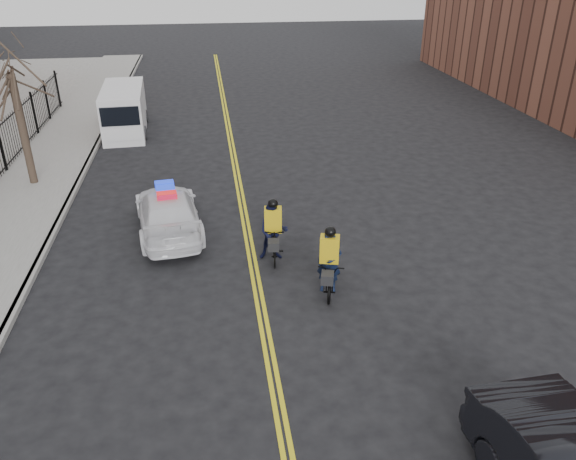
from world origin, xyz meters
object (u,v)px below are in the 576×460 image
(cyclist_near, at_px, (329,269))
(cyclist_far, at_px, (273,235))
(police_cruiser, at_px, (168,212))
(cargo_van, at_px, (124,111))

(cyclist_near, relative_size, cyclist_far, 1.06)
(police_cruiser, relative_size, cyclist_near, 2.42)
(police_cruiser, distance_m, cyclist_near, 5.88)
(cargo_van, height_order, cyclist_near, cargo_van)
(police_cruiser, distance_m, cyclist_far, 3.73)
(police_cruiser, xyz_separation_m, cargo_van, (-2.49, 11.06, 0.36))
(police_cruiser, xyz_separation_m, cyclist_far, (3.04, -2.17, 0.05))
(cyclist_near, bearing_deg, cyclist_far, 138.02)
(cyclist_near, xyz_separation_m, cyclist_far, (-1.21, 1.90, 0.09))
(police_cruiser, height_order, cyclist_near, cyclist_near)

